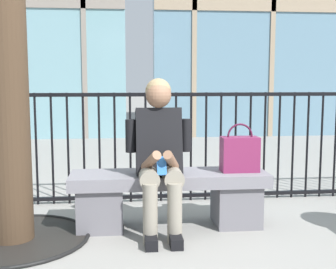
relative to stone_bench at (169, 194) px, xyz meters
The scene contains 5 objects.
ground_plane 0.27m from the stone_bench, ahead, with size 60.00×60.00×0.00m, color gray.
stone_bench is the anchor object (origin of this frame).
seated_person_with_phone 0.41m from the stone_bench, 125.14° to the right, with size 0.52×0.66×1.21m.
handbag_on_bench 0.67m from the stone_bench, ahead, with size 0.30×0.16×0.40m.
plaza_railing 0.82m from the stone_bench, 90.00° to the left, with size 9.31×0.04×1.08m.
Camera 1 is at (-0.37, -3.52, 1.19)m, focal length 47.40 mm.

